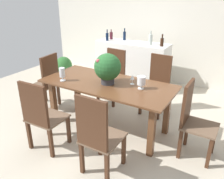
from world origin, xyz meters
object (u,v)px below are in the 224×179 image
object	(u,v)px
chair_head_end	(47,80)
wine_bottle_dark	(124,35)
flower_centerpiece	(108,68)
wine_bottle_tall	(150,40)
chair_far_left	(114,73)
wine_bottle_green	(162,42)
crystal_vase_left	(141,81)
kitchen_counter	(132,64)
dining_table	(108,90)
chair_foot_end	(193,118)
chair_near_right	(97,134)
potted_plant_floor	(64,67)
wine_bottle_clear	(111,35)
wine_glass	(132,78)
wine_bottle_amber	(107,36)
crystal_vase_center_near	(62,73)
chair_near_left	(41,114)
chair_far_right	(157,82)

from	to	relation	value
chair_head_end	wine_bottle_dark	distance (m)	2.14
flower_centerpiece	wine_bottle_tall	xyz separation A→B (m)	(-0.09, 1.85, 0.09)
chair_far_left	wine_bottle_green	size ratio (longest dim) A/B	4.16
crystal_vase_left	kitchen_counter	world-z (taller)	kitchen_counter
wine_bottle_green	chair_far_left	bearing A→B (deg)	-124.25
chair_far_left	crystal_vase_left	xyz separation A→B (m)	(0.97, -0.89, 0.33)
dining_table	chair_head_end	bearing A→B (deg)	179.58
chair_head_end	chair_foot_end	xyz separation A→B (m)	(2.57, -0.01, -0.01)
dining_table	wine_bottle_green	world-z (taller)	wine_bottle_green
chair_near_right	wine_bottle_green	bearing A→B (deg)	-84.19
flower_centerpiece	wine_bottle_tall	size ratio (longest dim) A/B	1.56
crystal_vase_left	wine_bottle_dark	xyz separation A→B (m)	(-1.32, 1.98, 0.21)
chair_foot_end	potted_plant_floor	world-z (taller)	chair_foot_end
chair_near_right	crystal_vase_left	size ratio (longest dim) A/B	5.70
crystal_vase_left	wine_bottle_tall	bearing A→B (deg)	108.56
chair_head_end	wine_bottle_clear	size ratio (longest dim) A/B	4.55
wine_glass	wine_bottle_amber	distance (m)	2.18
chair_far_left	wine_bottle_amber	bearing A→B (deg)	132.15
crystal_vase_left	crystal_vase_center_near	size ratio (longest dim) A/B	0.89
wine_glass	wine_bottle_tall	xyz separation A→B (m)	(-0.41, 1.69, 0.24)
chair_far_left	wine_bottle_dark	world-z (taller)	wine_bottle_dark
wine_glass	chair_near_left	bearing A→B (deg)	-125.97
dining_table	chair_head_end	world-z (taller)	chair_head_end
chair_foot_end	potted_plant_floor	distance (m)	3.63
wine_bottle_clear	chair_head_end	bearing A→B (deg)	-95.27
wine_glass	wine_bottle_green	distance (m)	1.72
dining_table	chair_near_left	distance (m)	1.05
chair_head_end	potted_plant_floor	distance (m)	1.56
chair_near_left	wine_bottle_green	xyz separation A→B (m)	(0.62, 2.79, 0.52)
wine_bottle_tall	wine_bottle_green	bearing A→B (deg)	3.73
chair_far_right	kitchen_counter	world-z (taller)	chair_far_right
wine_glass	kitchen_counter	xyz separation A→B (m)	(-0.85, 1.74, -0.37)
wine_bottle_tall	potted_plant_floor	bearing A→B (deg)	-165.81
chair_foot_end	crystal_vase_center_near	bearing A→B (deg)	98.39
crystal_vase_left	potted_plant_floor	bearing A→B (deg)	154.08
wine_bottle_amber	kitchen_counter	bearing A→B (deg)	10.94
chair_near_left	chair_near_right	world-z (taller)	chair_near_right
chair_near_right	wine_bottle_amber	distance (m)	3.17
wine_bottle_dark	dining_table	bearing A→B (deg)	-68.66
wine_bottle_amber	wine_bottle_tall	distance (m)	1.03
wine_glass	chair_far_right	bearing A→B (deg)	81.75
chair_far_right	crystal_vase_center_near	size ratio (longest dim) A/B	4.95
flower_centerpiece	kitchen_counter	distance (m)	2.04
wine_bottle_clear	wine_bottle_tall	distance (m)	1.04
kitchen_counter	wine_bottle_amber	size ratio (longest dim) A/B	6.60
dining_table	wine_bottle_clear	size ratio (longest dim) A/B	8.88
chair_far_right	flower_centerpiece	distance (m)	1.15
chair_near_right	crystal_vase_center_near	xyz separation A→B (m)	(-1.09, 0.67, 0.33)
crystal_vase_left	wine_bottle_amber	bearing A→B (deg)	133.43
wine_bottle_green	crystal_vase_left	bearing A→B (deg)	-78.90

